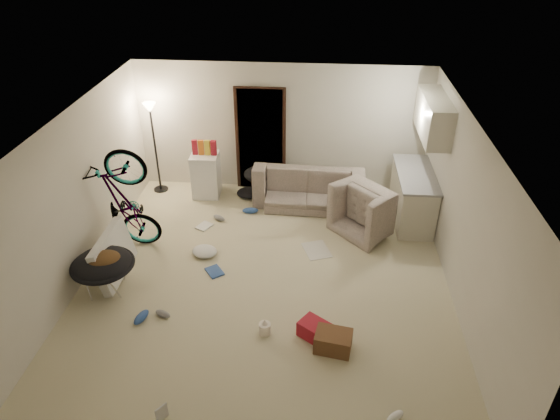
# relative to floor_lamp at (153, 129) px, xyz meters

# --- Properties ---
(floor) EXTENTS (5.50, 6.00, 0.02)m
(floor) POSITION_rel_floor_lamp_xyz_m (2.40, -2.65, -1.32)
(floor) COLOR beige
(floor) RESTS_ON ground
(ceiling) EXTENTS (5.50, 6.00, 0.02)m
(ceiling) POSITION_rel_floor_lamp_xyz_m (2.40, -2.65, 1.20)
(ceiling) COLOR white
(ceiling) RESTS_ON wall_back
(wall_back) EXTENTS (5.50, 0.02, 2.50)m
(wall_back) POSITION_rel_floor_lamp_xyz_m (2.40, 0.36, -0.06)
(wall_back) COLOR beige
(wall_back) RESTS_ON floor
(wall_front) EXTENTS (5.50, 0.02, 2.50)m
(wall_front) POSITION_rel_floor_lamp_xyz_m (2.40, -5.66, -0.06)
(wall_front) COLOR beige
(wall_front) RESTS_ON floor
(wall_left) EXTENTS (0.02, 6.00, 2.50)m
(wall_left) POSITION_rel_floor_lamp_xyz_m (-0.36, -2.65, -0.06)
(wall_left) COLOR beige
(wall_left) RESTS_ON floor
(wall_right) EXTENTS (0.02, 6.00, 2.50)m
(wall_right) POSITION_rel_floor_lamp_xyz_m (5.16, -2.65, -0.06)
(wall_right) COLOR beige
(wall_right) RESTS_ON floor
(doorway) EXTENTS (0.85, 0.10, 2.04)m
(doorway) POSITION_rel_floor_lamp_xyz_m (2.00, 0.32, -0.29)
(doorway) COLOR black
(doorway) RESTS_ON floor
(door_trim) EXTENTS (0.97, 0.04, 2.10)m
(door_trim) POSITION_rel_floor_lamp_xyz_m (2.00, 0.29, -0.29)
(door_trim) COLOR black
(door_trim) RESTS_ON floor
(floor_lamp) EXTENTS (0.28, 0.28, 1.81)m
(floor_lamp) POSITION_rel_floor_lamp_xyz_m (0.00, 0.00, 0.00)
(floor_lamp) COLOR black
(floor_lamp) RESTS_ON floor
(kitchen_counter) EXTENTS (0.60, 1.50, 0.88)m
(kitchen_counter) POSITION_rel_floor_lamp_xyz_m (4.83, -0.65, -0.87)
(kitchen_counter) COLOR beige
(kitchen_counter) RESTS_ON floor
(counter_top) EXTENTS (0.64, 1.54, 0.04)m
(counter_top) POSITION_rel_floor_lamp_xyz_m (4.83, -0.65, -0.41)
(counter_top) COLOR gray
(counter_top) RESTS_ON kitchen_counter
(kitchen_uppers) EXTENTS (0.38, 1.40, 0.65)m
(kitchen_uppers) POSITION_rel_floor_lamp_xyz_m (4.96, -0.65, 0.64)
(kitchen_uppers) COLOR beige
(kitchen_uppers) RESTS_ON wall_right
(sofa) EXTENTS (2.06, 0.86, 0.60)m
(sofa) POSITION_rel_floor_lamp_xyz_m (2.96, -0.20, -1.01)
(sofa) COLOR #3C443D
(sofa) RESTS_ON floor
(armchair) EXTENTS (1.34, 1.35, 0.66)m
(armchair) POSITION_rel_floor_lamp_xyz_m (4.13, -1.02, -0.98)
(armchair) COLOR #3C443D
(armchair) RESTS_ON floor
(bicycle) EXTENTS (1.92, 0.86, 1.10)m
(bicycle) POSITION_rel_floor_lamp_xyz_m (0.10, -1.99, -0.81)
(bicycle) COLOR black
(bicycle) RESTS_ON floor
(mini_fridge) EXTENTS (0.53, 0.53, 0.86)m
(mini_fridge) POSITION_rel_floor_lamp_xyz_m (0.97, -0.10, -0.88)
(mini_fridge) COLOR white
(mini_fridge) RESTS_ON floor
(snack_box_0) EXTENTS (0.11, 0.08, 0.30)m
(snack_box_0) POSITION_rel_floor_lamp_xyz_m (0.80, -0.10, -0.31)
(snack_box_0) COLOR maroon
(snack_box_0) RESTS_ON mini_fridge
(snack_box_1) EXTENTS (0.11, 0.08, 0.30)m
(snack_box_1) POSITION_rel_floor_lamp_xyz_m (0.92, -0.10, -0.31)
(snack_box_1) COLOR orange
(snack_box_1) RESTS_ON mini_fridge
(snack_box_2) EXTENTS (0.10, 0.07, 0.30)m
(snack_box_2) POSITION_rel_floor_lamp_xyz_m (1.04, -0.10, -0.31)
(snack_box_2) COLOR yellow
(snack_box_2) RESTS_ON mini_fridge
(snack_box_3) EXTENTS (0.10, 0.08, 0.30)m
(snack_box_3) POSITION_rel_floor_lamp_xyz_m (1.16, -0.10, -0.31)
(snack_box_3) COLOR maroon
(snack_box_3) RESTS_ON mini_fridge
(saucer_chair) EXTENTS (0.91, 0.91, 0.65)m
(saucer_chair) POSITION_rel_floor_lamp_xyz_m (0.10, -3.06, -0.92)
(saucer_chair) COLOR silver
(saucer_chair) RESTS_ON floor
(hoodie) EXTENTS (0.60, 0.57, 0.22)m
(hoodie) POSITION_rel_floor_lamp_xyz_m (0.15, -3.09, -0.73)
(hoodie) COLOR #4D331A
(hoodie) RESTS_ON saucer_chair
(sofa_drape) EXTENTS (0.58, 0.49, 0.28)m
(sofa_drape) POSITION_rel_floor_lamp_xyz_m (2.01, -0.20, -0.77)
(sofa_drape) COLOR black
(sofa_drape) RESTS_ON sofa
(tv_box) EXTENTS (0.28, 1.10, 0.74)m
(tv_box) POSITION_rel_floor_lamp_xyz_m (0.10, -2.69, -0.95)
(tv_box) COLOR silver
(tv_box) RESTS_ON floor
(drink_case_a) EXTENTS (0.51, 0.40, 0.26)m
(drink_case_a) POSITION_rel_floor_lamp_xyz_m (3.42, -3.94, -1.18)
(drink_case_a) COLOR brown
(drink_case_a) RESTS_ON floor
(drink_case_b) EXTENTS (0.48, 0.46, 0.23)m
(drink_case_b) POSITION_rel_floor_lamp_xyz_m (3.17, -3.74, -1.19)
(drink_case_b) COLOR maroon
(drink_case_b) RESTS_ON floor
(juicer) EXTENTS (0.16, 0.16, 0.23)m
(juicer) POSITION_rel_floor_lamp_xyz_m (2.51, -3.73, -1.21)
(juicer) COLOR white
(juicer) RESTS_ON floor
(newspaper) EXTENTS (0.54, 0.61, 0.01)m
(newspaper) POSITION_rel_floor_lamp_xyz_m (3.16, -1.80, -1.30)
(newspaper) COLOR beige
(newspaper) RESTS_ON floor
(book_blue) EXTENTS (0.34, 0.36, 0.03)m
(book_blue) POSITION_rel_floor_lamp_xyz_m (1.59, -2.52, -1.29)
(book_blue) COLOR #284993
(book_blue) RESTS_ON floor
(book_white) EXTENTS (0.31, 0.34, 0.03)m
(book_white) POSITION_rel_floor_lamp_xyz_m (1.16, -1.26, -1.29)
(book_white) COLOR silver
(book_white) RESTS_ON floor
(shoe_0) EXTENTS (0.31, 0.15, 0.11)m
(shoe_0) POSITION_rel_floor_lamp_xyz_m (1.91, -0.73, -1.25)
(shoe_0) COLOR #284993
(shoe_0) RESTS_ON floor
(shoe_1) EXTENTS (0.27, 0.22, 0.09)m
(shoe_1) POSITION_rel_floor_lamp_xyz_m (1.38, -1.02, -1.26)
(shoe_1) COLOR slate
(shoe_1) RESTS_ON floor
(shoe_2) EXTENTS (0.21, 0.32, 0.11)m
(shoe_2) POSITION_rel_floor_lamp_xyz_m (0.80, -3.64, -1.25)
(shoe_2) COLOR #284993
(shoe_2) RESTS_ON floor
(shoe_3) EXTENTS (0.26, 0.18, 0.09)m
(shoe_3) POSITION_rel_floor_lamp_xyz_m (1.07, -3.54, -1.26)
(shoe_3) COLOR slate
(shoe_3) RESTS_ON floor
(shoe_4) EXTENTS (0.26, 0.24, 0.09)m
(shoe_4) POSITION_rel_floor_lamp_xyz_m (4.10, -4.92, -1.26)
(shoe_4) COLOR white
(shoe_4) RESTS_ON floor
(clothes_lump_b) EXTENTS (0.52, 0.46, 0.15)m
(clothes_lump_b) POSITION_rel_floor_lamp_xyz_m (1.81, -0.10, -1.23)
(clothes_lump_b) COLOR black
(clothes_lump_b) RESTS_ON floor
(clothes_lump_c) EXTENTS (0.50, 0.46, 0.13)m
(clothes_lump_c) POSITION_rel_floor_lamp_xyz_m (1.34, -2.07, -1.24)
(clothes_lump_c) COLOR silver
(clothes_lump_c) RESTS_ON floor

